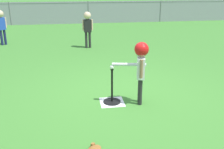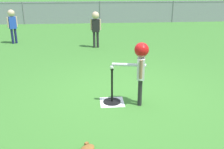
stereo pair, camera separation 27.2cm
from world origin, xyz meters
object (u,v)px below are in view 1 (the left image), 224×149
at_px(fielder_deep_left, 1,23).
at_px(batting_tee, 112,97).
at_px(batter_child, 141,61).
at_px(baseball_on_tee, 112,67).
at_px(glove_near_bats, 94,149).
at_px(fielder_near_left, 88,25).

bearing_deg(fielder_deep_left, batting_tee, -59.41).
height_order(batter_child, fielder_deep_left, fielder_deep_left).
height_order(batting_tee, batter_child, batter_child).
xyz_separation_m(batting_tee, batter_child, (0.49, -0.11, 0.72)).
height_order(baseball_on_tee, glove_near_bats, baseball_on_tee).
height_order(fielder_deep_left, glove_near_bats, fielder_deep_left).
distance_m(baseball_on_tee, fielder_deep_left, 6.05).
distance_m(batting_tee, baseball_on_tee, 0.59).
distance_m(batting_tee, fielder_near_left, 4.37).
bearing_deg(glove_near_bats, fielder_near_left, 86.90).
height_order(fielder_near_left, fielder_deep_left, fielder_deep_left).
xyz_separation_m(batting_tee, glove_near_bats, (-0.46, -1.44, -0.07)).
bearing_deg(glove_near_bats, fielder_deep_left, 111.50).
relative_size(fielder_near_left, glove_near_bats, 4.44).
xyz_separation_m(fielder_near_left, fielder_deep_left, (-2.93, 0.90, 0.00)).
bearing_deg(baseball_on_tee, fielder_deep_left, 120.59).
distance_m(batting_tee, glove_near_bats, 1.51).
bearing_deg(fielder_near_left, batter_child, -81.75).
relative_size(batting_tee, batter_child, 0.57).
bearing_deg(batting_tee, batter_child, -12.26).
relative_size(batting_tee, fielder_deep_left, 0.54).
xyz_separation_m(baseball_on_tee, fielder_near_left, (-0.15, 4.31, 0.08)).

